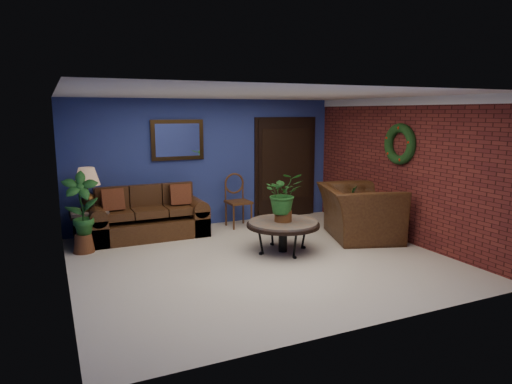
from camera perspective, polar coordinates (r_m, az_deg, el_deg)
name	(u,v)px	position (r m, az deg, el deg)	size (l,w,h in m)	color
floor	(260,259)	(7.12, 0.56, -8.43)	(5.50, 5.50, 0.00)	beige
wall_back	(207,163)	(9.14, -6.12, 3.65)	(5.50, 0.04, 2.50)	navy
wall_left	(62,193)	(6.20, -23.09, -0.12)	(0.04, 5.00, 2.50)	navy
wall_right_brick	(403,170)	(8.37, 17.90, 2.64)	(0.04, 5.00, 2.50)	maroon
ceiling	(261,94)	(6.76, 0.60, 12.10)	(5.50, 5.00, 0.02)	white
crown_molding	(406,101)	(8.29, 18.19, 10.74)	(0.03, 5.00, 0.14)	white
wall_mirror	(178,140)	(8.89, -9.78, 6.43)	(1.02, 0.06, 0.77)	#3D2811
closet_door	(285,168)	(9.83, 3.69, 2.96)	(1.44, 0.06, 2.18)	black
wreath	(400,144)	(8.32, 17.53, 5.74)	(0.72, 0.72, 0.16)	black
sofa	(148,220)	(8.57, -13.39, -3.41)	(2.07, 0.89, 0.93)	#4E3016
coffee_table	(283,225)	(7.41, 3.40, -4.11)	(1.18, 1.18, 0.51)	#59534D
end_table	(90,218)	(8.38, -20.09, -3.07)	(0.64, 0.64, 0.58)	#59534D
table_lamp	(87,184)	(8.27, -20.34, 0.97)	(0.43, 0.43, 0.71)	#3D2811
side_chair	(237,197)	(9.05, -2.41, -0.57)	(0.46, 0.46, 1.05)	#503417
armchair	(359,212)	(8.42, 12.78, -2.46)	(1.45, 1.27, 0.94)	#4E3016
coffee_plant	(283,194)	(7.30, 3.44, -0.31)	(0.72, 0.66, 0.80)	#5C2E17
floor_plant	(350,206)	(8.98, 11.61, -1.70)	(0.41, 0.33, 0.88)	#5C2E17
tall_plant	(81,210)	(7.82, -20.98, -2.13)	(0.60, 0.44, 1.32)	brown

